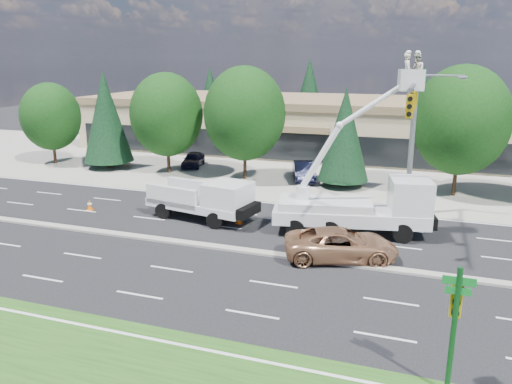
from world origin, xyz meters
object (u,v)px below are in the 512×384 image
at_px(signal_mast, 413,123).
at_px(utility_pickup, 206,204).
at_px(street_sign_pole, 455,317).
at_px(bucket_truck, 366,197).
at_px(minivan, 341,244).

bearing_deg(signal_mast, utility_pickup, -165.74).
xyz_separation_m(street_sign_pole, bucket_truck, (-4.04, 13.09, -0.31)).
height_order(signal_mast, bucket_truck, bucket_truck).
height_order(street_sign_pole, minivan, street_sign_pole).
distance_m(street_sign_pole, utility_pickup, 18.47).
relative_size(signal_mast, street_sign_pole, 2.54).
relative_size(bucket_truck, minivan, 1.81).
relative_size(street_sign_pole, minivan, 0.73).
bearing_deg(bucket_truck, signal_mast, 37.15).
height_order(signal_mast, street_sign_pole, signal_mast).
relative_size(signal_mast, minivan, 1.84).
bearing_deg(street_sign_pole, minivan, 117.59).
relative_size(signal_mast, bucket_truck, 1.02).
bearing_deg(minivan, street_sign_pole, -169.71).
xyz_separation_m(street_sign_pole, utility_pickup, (-13.52, 12.51, -1.41)).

